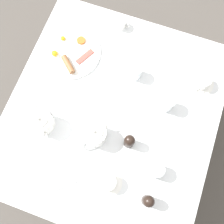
# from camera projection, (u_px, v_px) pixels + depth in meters

# --- Properties ---
(ground_plane) EXTENTS (8.00, 8.00, 0.00)m
(ground_plane) POSITION_uv_depth(u_px,v_px,m) (112.00, 139.00, 2.02)
(ground_plane) COLOR #4C4742
(table) EXTENTS (1.02, 1.12, 0.76)m
(table) POSITION_uv_depth(u_px,v_px,m) (112.00, 117.00, 1.36)
(table) COLOR silver
(table) RESTS_ON ground_plane
(breakfast_plate) EXTENTS (0.32, 0.32, 0.04)m
(breakfast_plate) POSITION_uv_depth(u_px,v_px,m) (70.00, 52.00, 1.38)
(breakfast_plate) COLOR white
(breakfast_plate) RESTS_ON table
(teapot_near) EXTENTS (0.13, 0.17, 0.12)m
(teapot_near) POSITION_uv_depth(u_px,v_px,m) (94.00, 134.00, 1.21)
(teapot_near) COLOR white
(teapot_near) RESTS_ON table
(teapot_far) EXTENTS (0.15, 0.16, 0.12)m
(teapot_far) POSITION_uv_depth(u_px,v_px,m) (41.00, 122.00, 1.23)
(teapot_far) COLOR white
(teapot_far) RESTS_ON table
(teacup_with_saucer_left) EXTENTS (0.14, 0.14, 0.07)m
(teacup_with_saucer_left) POSITION_uv_depth(u_px,v_px,m) (107.00, 182.00, 1.18)
(teacup_with_saucer_left) COLOR white
(teacup_with_saucer_left) RESTS_ON table
(teacup_with_saucer_right) EXTENTS (0.14, 0.14, 0.07)m
(teacup_with_saucer_right) POSITION_uv_depth(u_px,v_px,m) (202.00, 82.00, 1.31)
(teacup_with_saucer_right) COLOR white
(teacup_with_saucer_right) RESTS_ON table
(water_glass_tall) EXTENTS (0.07, 0.07, 0.10)m
(water_glass_tall) POSITION_uv_depth(u_px,v_px,m) (167.00, 103.00, 1.26)
(water_glass_tall) COLOR white
(water_glass_tall) RESTS_ON table
(water_glass_short) EXTENTS (0.07, 0.07, 0.08)m
(water_glass_short) POSITION_uv_depth(u_px,v_px,m) (156.00, 170.00, 1.18)
(water_glass_short) COLOR white
(water_glass_short) RESTS_ON table
(wine_glass_spare) EXTENTS (0.07, 0.07, 0.08)m
(wine_glass_spare) POSITION_uv_depth(u_px,v_px,m) (135.00, 72.00, 1.31)
(wine_glass_spare) COLOR white
(wine_glass_spare) RESTS_ON table
(creamer_jug) EXTENTS (0.08, 0.06, 0.05)m
(creamer_jug) POSITION_uv_depth(u_px,v_px,m) (120.00, 23.00, 1.40)
(creamer_jug) COLOR white
(creamer_jug) RESTS_ON table
(pepper_grinder) EXTENTS (0.05, 0.05, 0.10)m
(pepper_grinder) POSITION_uv_depth(u_px,v_px,m) (148.00, 201.00, 1.13)
(pepper_grinder) COLOR black
(pepper_grinder) RESTS_ON table
(salt_grinder) EXTENTS (0.05, 0.05, 0.10)m
(salt_grinder) POSITION_uv_depth(u_px,v_px,m) (129.00, 141.00, 1.20)
(salt_grinder) COLOR black
(salt_grinder) RESTS_ON table
(napkin_folded) EXTENTS (0.15, 0.15, 0.01)m
(napkin_folded) POSITION_uv_depth(u_px,v_px,m) (63.00, 177.00, 1.21)
(napkin_folded) COLOR white
(napkin_folded) RESTS_ON table
(fork_by_plate) EXTENTS (0.13, 0.14, 0.00)m
(fork_by_plate) POSITION_uv_depth(u_px,v_px,m) (159.00, 60.00, 1.37)
(fork_by_plate) COLOR silver
(fork_by_plate) RESTS_ON table
(knife_by_plate) EXTENTS (0.18, 0.12, 0.00)m
(knife_by_plate) POSITION_uv_depth(u_px,v_px,m) (12.00, 171.00, 1.22)
(knife_by_plate) COLOR silver
(knife_by_plate) RESTS_ON table
(spoon_for_tea) EXTENTS (0.08, 0.14, 0.00)m
(spoon_for_tea) POSITION_uv_depth(u_px,v_px,m) (175.00, 202.00, 1.18)
(spoon_for_tea) COLOR silver
(spoon_for_tea) RESTS_ON table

